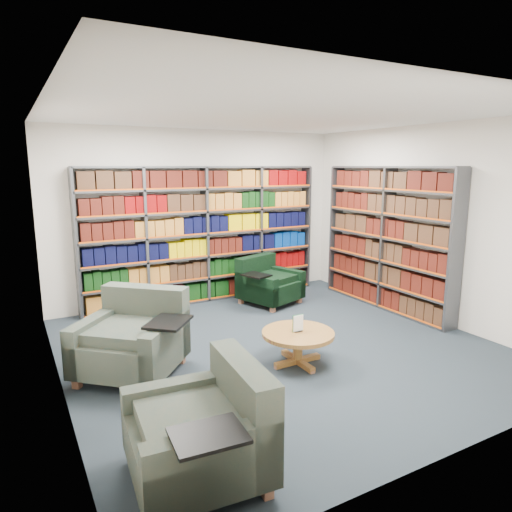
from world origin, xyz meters
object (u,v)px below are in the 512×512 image
chair_teal_left (135,340)px  chair_teal_front (209,433)px  coffee_table (298,338)px  chair_green_right (266,284)px

chair_teal_left → chair_teal_front: (0.02, -1.98, -0.02)m
chair_teal_left → coffee_table: 1.80m
coffee_table → chair_teal_left: bearing=157.0°
chair_green_right → coffee_table: chair_green_right is taller
chair_green_right → coffee_table: 2.42m
chair_teal_left → chair_green_right: 2.98m
chair_green_right → chair_teal_left: bearing=-148.8°
chair_teal_left → coffee_table: size_ratio=1.69×
chair_teal_left → coffee_table: chair_teal_left is taller
chair_teal_left → chair_green_right: bearing=31.2°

